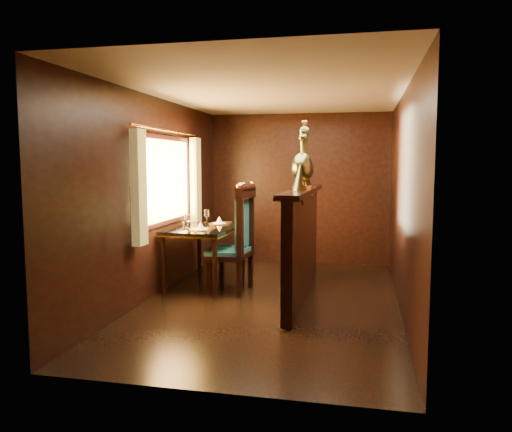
# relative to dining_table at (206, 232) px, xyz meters

# --- Properties ---
(ground) EXTENTS (5.00, 5.00, 0.00)m
(ground) POSITION_rel_dining_table_xyz_m (1.03, -0.60, -0.74)
(ground) COLOR black
(ground) RESTS_ON ground
(room_shell) EXTENTS (3.04, 5.04, 2.52)m
(room_shell) POSITION_rel_dining_table_xyz_m (0.95, -0.59, 0.84)
(room_shell) COLOR black
(room_shell) RESTS_ON ground
(partition) EXTENTS (0.26, 2.70, 1.36)m
(partition) POSITION_rel_dining_table_xyz_m (1.36, -0.30, -0.03)
(partition) COLOR black
(partition) RESTS_ON ground
(dining_table) EXTENTS (0.90, 1.42, 1.01)m
(dining_table) POSITION_rel_dining_table_xyz_m (0.00, 0.00, 0.00)
(dining_table) COLOR black
(dining_table) RESTS_ON ground
(chair_left) EXTENTS (0.57, 0.59, 1.43)m
(chair_left) POSITION_rel_dining_table_xyz_m (0.49, -0.33, 0.01)
(chair_left) COLOR black
(chair_left) RESTS_ON ground
(chair_right) EXTENTS (0.57, 0.59, 1.43)m
(chair_right) POSITION_rel_dining_table_xyz_m (0.53, -0.19, 0.01)
(chair_right) COLOR black
(chair_right) RESTS_ON ground
(peacock_left) EXTENTS (0.27, 0.71, 0.85)m
(peacock_left) POSITION_rel_dining_table_xyz_m (1.36, -0.38, 1.05)
(peacock_left) COLOR #1B5233
(peacock_left) RESTS_ON partition
(peacock_right) EXTENTS (0.24, 0.63, 0.75)m
(peacock_right) POSITION_rel_dining_table_xyz_m (1.36, -0.12, 1.00)
(peacock_right) COLOR #1B5233
(peacock_right) RESTS_ON partition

